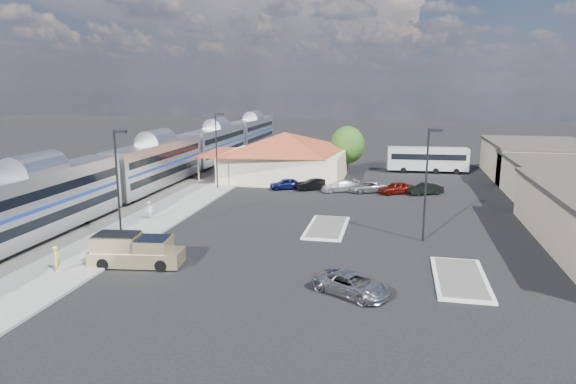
% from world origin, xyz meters
% --- Properties ---
extents(ground, '(280.00, 280.00, 0.00)m').
position_xyz_m(ground, '(0.00, 0.00, 0.00)').
color(ground, black).
rests_on(ground, ground).
extents(railbed, '(16.00, 100.00, 0.12)m').
position_xyz_m(railbed, '(-21.00, 8.00, 0.06)').
color(railbed, '#4C4944').
rests_on(railbed, ground).
extents(platform, '(5.50, 92.00, 0.18)m').
position_xyz_m(platform, '(-12.00, 6.00, 0.09)').
color(platform, gray).
rests_on(platform, ground).
extents(passenger_train, '(3.00, 104.00, 5.55)m').
position_xyz_m(passenger_train, '(-18.00, 14.82, 2.87)').
color(passenger_train, silver).
rests_on(passenger_train, ground).
extents(freight_cars, '(2.80, 46.00, 4.00)m').
position_xyz_m(freight_cars, '(-24.00, 0.14, 1.93)').
color(freight_cars, black).
rests_on(freight_cars, ground).
extents(station_depot, '(18.35, 12.24, 6.20)m').
position_xyz_m(station_depot, '(-4.56, 24.00, 3.13)').
color(station_depot, beige).
rests_on(station_depot, ground).
extents(traffic_island_south, '(3.30, 7.50, 0.21)m').
position_xyz_m(traffic_island_south, '(4.00, 2.00, 0.10)').
color(traffic_island_south, silver).
rests_on(traffic_island_south, ground).
extents(traffic_island_north, '(3.30, 7.50, 0.21)m').
position_xyz_m(traffic_island_north, '(14.00, -8.00, 0.10)').
color(traffic_island_north, silver).
rests_on(traffic_island_north, ground).
extents(lamp_plat_s, '(1.08, 0.25, 9.00)m').
position_xyz_m(lamp_plat_s, '(-10.90, -6.00, 5.34)').
color(lamp_plat_s, black).
rests_on(lamp_plat_s, ground).
extents(lamp_plat_n, '(1.08, 0.25, 9.00)m').
position_xyz_m(lamp_plat_n, '(-10.90, 16.00, 5.34)').
color(lamp_plat_n, black).
rests_on(lamp_plat_n, ground).
extents(lamp_lot, '(1.08, 0.25, 9.00)m').
position_xyz_m(lamp_lot, '(12.10, 0.00, 5.34)').
color(lamp_lot, black).
rests_on(lamp_lot, ground).
extents(tree_depot, '(4.71, 4.71, 6.63)m').
position_xyz_m(tree_depot, '(3.00, 30.00, 4.02)').
color(tree_depot, '#382314').
rests_on(tree_depot, ground).
extents(pickup_truck, '(6.49, 3.09, 2.16)m').
position_xyz_m(pickup_truck, '(-7.60, -9.87, 1.02)').
color(pickup_truck, tan).
rests_on(pickup_truck, ground).
extents(suv, '(5.25, 4.26, 1.33)m').
position_xyz_m(suv, '(7.38, -11.89, 0.66)').
color(suv, gray).
rests_on(suv, ground).
extents(coach_bus, '(11.15, 3.13, 3.53)m').
position_xyz_m(coach_bus, '(13.95, 33.27, 2.03)').
color(coach_bus, silver).
rests_on(coach_bus, ground).
extents(person_a, '(0.60, 0.74, 1.75)m').
position_xyz_m(person_a, '(-11.92, -12.47, 1.06)').
color(person_a, '#DCD744').
rests_on(person_a, platform).
extents(person_b, '(0.90, 1.00, 1.70)m').
position_xyz_m(person_b, '(-12.18, 1.05, 1.03)').
color(person_b, white).
rests_on(person_b, platform).
extents(parked_car_a, '(4.24, 3.10, 1.34)m').
position_xyz_m(parked_car_a, '(-3.02, 17.72, 0.67)').
color(parked_car_a, '#0E1247').
rests_on(parked_car_a, ground).
extents(parked_car_b, '(4.50, 3.45, 1.42)m').
position_xyz_m(parked_car_b, '(0.18, 18.02, 0.71)').
color(parked_car_b, black).
rests_on(parked_car_b, ground).
extents(parked_car_c, '(4.85, 3.86, 1.32)m').
position_xyz_m(parked_car_c, '(3.38, 17.72, 0.66)').
color(parked_car_c, silver).
rests_on(parked_car_c, ground).
extents(parked_car_d, '(5.09, 3.92, 1.29)m').
position_xyz_m(parked_car_d, '(6.58, 18.02, 0.64)').
color(parked_car_d, gray).
rests_on(parked_car_d, ground).
extents(parked_car_e, '(4.33, 3.50, 1.39)m').
position_xyz_m(parked_car_e, '(9.78, 17.72, 0.69)').
color(parked_car_e, maroon).
rests_on(parked_car_e, ground).
extents(parked_car_f, '(4.25, 3.11, 1.34)m').
position_xyz_m(parked_car_f, '(12.98, 18.02, 0.67)').
color(parked_car_f, black).
rests_on(parked_car_f, ground).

